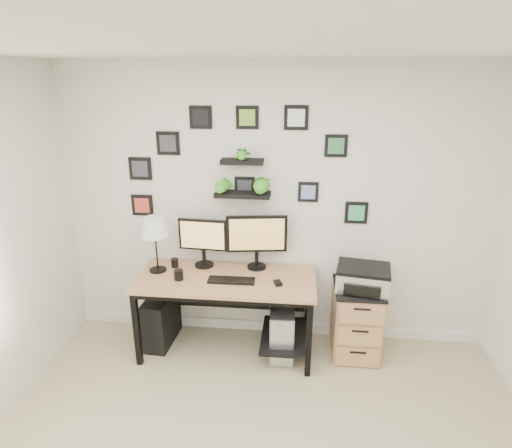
# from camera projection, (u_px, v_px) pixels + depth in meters

# --- Properties ---
(room) EXTENTS (4.00, 4.00, 4.00)m
(room) POSITION_uv_depth(u_px,v_px,m) (274.00, 326.00, 4.35)
(room) COLOR #C0B289
(room) RESTS_ON ground
(desk) EXTENTS (1.60, 0.70, 0.75)m
(desk) POSITION_uv_depth(u_px,v_px,m) (231.00, 288.00, 3.89)
(desk) COLOR tan
(desk) RESTS_ON ground
(monitor_left) EXTENTS (0.46, 0.19, 0.47)m
(monitor_left) POSITION_uv_depth(u_px,v_px,m) (203.00, 239.00, 3.97)
(monitor_left) COLOR black
(monitor_left) RESTS_ON desk
(monitor_right) EXTENTS (0.55, 0.20, 0.52)m
(monitor_right) POSITION_uv_depth(u_px,v_px,m) (257.00, 238.00, 3.92)
(monitor_right) COLOR black
(monitor_right) RESTS_ON desk
(keyboard) EXTENTS (0.41, 0.14, 0.02)m
(keyboard) POSITION_uv_depth(u_px,v_px,m) (231.00, 280.00, 3.75)
(keyboard) COLOR black
(keyboard) RESTS_ON desk
(mouse) EXTENTS (0.09, 0.10, 0.03)m
(mouse) POSITION_uv_depth(u_px,v_px,m) (278.00, 283.00, 3.70)
(mouse) COLOR black
(mouse) RESTS_ON desk
(table_lamp) EXTENTS (0.26, 0.26, 0.52)m
(table_lamp) POSITION_uv_depth(u_px,v_px,m) (155.00, 228.00, 3.82)
(table_lamp) COLOR black
(table_lamp) RESTS_ON desk
(mug) EXTENTS (0.08, 0.08, 0.09)m
(mug) POSITION_uv_depth(u_px,v_px,m) (179.00, 275.00, 3.78)
(mug) COLOR black
(mug) RESTS_ON desk
(pen_cup) EXTENTS (0.07, 0.07, 0.09)m
(pen_cup) POSITION_uv_depth(u_px,v_px,m) (175.00, 263.00, 4.02)
(pen_cup) COLOR black
(pen_cup) RESTS_ON desk
(pc_tower_black) EXTENTS (0.25, 0.50, 0.49)m
(pc_tower_black) POSITION_uv_depth(u_px,v_px,m) (161.00, 319.00, 4.12)
(pc_tower_black) COLOR black
(pc_tower_black) RESTS_ON ground
(pc_tower_grey) EXTENTS (0.23, 0.50, 0.48)m
(pc_tower_grey) POSITION_uv_depth(u_px,v_px,m) (282.00, 329.00, 3.95)
(pc_tower_grey) COLOR gray
(pc_tower_grey) RESTS_ON ground
(file_cabinet) EXTENTS (0.43, 0.53, 0.67)m
(file_cabinet) POSITION_uv_depth(u_px,v_px,m) (356.00, 320.00, 3.93)
(file_cabinet) COLOR tan
(file_cabinet) RESTS_ON ground
(printer) EXTENTS (0.50, 0.43, 0.21)m
(printer) POSITION_uv_depth(u_px,v_px,m) (363.00, 278.00, 3.77)
(printer) COLOR silver
(printer) RESTS_ON file_cabinet
(wall_decor) EXTENTS (2.20, 0.18, 1.04)m
(wall_decor) POSITION_uv_depth(u_px,v_px,m) (243.00, 170.00, 3.79)
(wall_decor) COLOR black
(wall_decor) RESTS_ON ground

